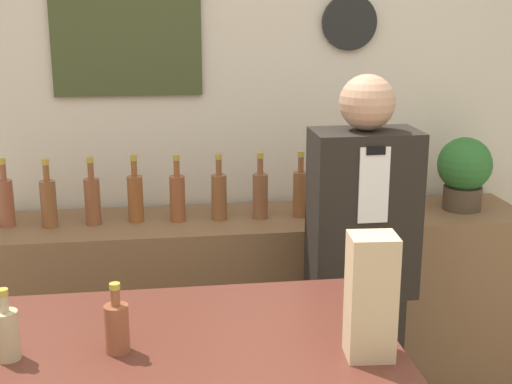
# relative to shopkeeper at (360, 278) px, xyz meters

# --- Properties ---
(back_wall) EXTENTS (5.20, 0.09, 2.70)m
(back_wall) POSITION_rel_shopkeeper_xyz_m (-0.43, 0.81, 0.56)
(back_wall) COLOR beige
(back_wall) RESTS_ON ground_plane
(back_shelf) EXTENTS (2.39, 0.48, 0.90)m
(back_shelf) POSITION_rel_shopkeeper_xyz_m (-0.30, 0.51, -0.34)
(back_shelf) COLOR brown
(back_shelf) RESTS_ON ground_plane
(shopkeeper) EXTENTS (0.40, 0.25, 1.59)m
(shopkeeper) POSITION_rel_shopkeeper_xyz_m (0.00, 0.00, 0.00)
(shopkeeper) COLOR black
(shopkeeper) RESTS_ON ground_plane
(potted_plant) EXTENTS (0.25, 0.25, 0.34)m
(potted_plant) POSITION_rel_shopkeeper_xyz_m (0.62, 0.50, 0.30)
(potted_plant) COLOR #4C3D2D
(potted_plant) RESTS_ON back_shelf
(paper_bag) EXTENTS (0.13, 0.11, 0.34)m
(paper_bag) POSITION_rel_shopkeeper_xyz_m (-0.23, -0.87, 0.31)
(paper_bag) COLOR tan
(paper_bag) RESTS_ON display_counter
(counter_bottle_1) EXTENTS (0.07, 0.07, 0.20)m
(counter_bottle_1) POSITION_rel_shopkeeper_xyz_m (-1.18, -0.75, 0.21)
(counter_bottle_1) COLOR tan
(counter_bottle_1) RESTS_ON display_counter
(counter_bottle_2) EXTENTS (0.07, 0.07, 0.20)m
(counter_bottle_2) POSITION_rel_shopkeeper_xyz_m (-0.89, -0.75, 0.21)
(counter_bottle_2) COLOR brown
(counter_bottle_2) RESTS_ON display_counter
(shelf_bottle_0) EXTENTS (0.07, 0.07, 0.30)m
(shelf_bottle_0) POSITION_rel_shopkeeper_xyz_m (-1.42, 0.52, 0.22)
(shelf_bottle_0) COLOR brown
(shelf_bottle_0) RESTS_ON back_shelf
(shelf_bottle_1) EXTENTS (0.07, 0.07, 0.30)m
(shelf_bottle_1) POSITION_rel_shopkeeper_xyz_m (-1.24, 0.49, 0.22)
(shelf_bottle_1) COLOR brown
(shelf_bottle_1) RESTS_ON back_shelf
(shelf_bottle_2) EXTENTS (0.07, 0.07, 0.30)m
(shelf_bottle_2) POSITION_rel_shopkeeper_xyz_m (-1.06, 0.50, 0.22)
(shelf_bottle_2) COLOR brown
(shelf_bottle_2) RESTS_ON back_shelf
(shelf_bottle_3) EXTENTS (0.07, 0.07, 0.30)m
(shelf_bottle_3) POSITION_rel_shopkeeper_xyz_m (-0.87, 0.52, 0.22)
(shelf_bottle_3) COLOR brown
(shelf_bottle_3) RESTS_ON back_shelf
(shelf_bottle_4) EXTENTS (0.07, 0.07, 0.30)m
(shelf_bottle_4) POSITION_rel_shopkeeper_xyz_m (-0.69, 0.50, 0.22)
(shelf_bottle_4) COLOR brown
(shelf_bottle_4) RESTS_ON back_shelf
(shelf_bottle_5) EXTENTS (0.07, 0.07, 0.30)m
(shelf_bottle_5) POSITION_rel_shopkeeper_xyz_m (-0.51, 0.49, 0.22)
(shelf_bottle_5) COLOR brown
(shelf_bottle_5) RESTS_ON back_shelf
(shelf_bottle_6) EXTENTS (0.07, 0.07, 0.30)m
(shelf_bottle_6) POSITION_rel_shopkeeper_xyz_m (-0.33, 0.49, 0.22)
(shelf_bottle_6) COLOR brown
(shelf_bottle_6) RESTS_ON back_shelf
(shelf_bottle_7) EXTENTS (0.07, 0.07, 0.30)m
(shelf_bottle_7) POSITION_rel_shopkeeper_xyz_m (-0.14, 0.49, 0.22)
(shelf_bottle_7) COLOR brown
(shelf_bottle_7) RESTS_ON back_shelf
(shelf_bottle_8) EXTENTS (0.07, 0.07, 0.30)m
(shelf_bottle_8) POSITION_rel_shopkeeper_xyz_m (0.04, 0.49, 0.22)
(shelf_bottle_8) COLOR brown
(shelf_bottle_8) RESTS_ON back_shelf
(shelf_bottle_9) EXTENTS (0.07, 0.07, 0.30)m
(shelf_bottle_9) POSITION_rel_shopkeeper_xyz_m (0.22, 0.52, 0.22)
(shelf_bottle_9) COLOR brown
(shelf_bottle_9) RESTS_ON back_shelf
(shelf_bottle_10) EXTENTS (0.07, 0.07, 0.30)m
(shelf_bottle_10) POSITION_rel_shopkeeper_xyz_m (0.40, 0.53, 0.22)
(shelf_bottle_10) COLOR brown
(shelf_bottle_10) RESTS_ON back_shelf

